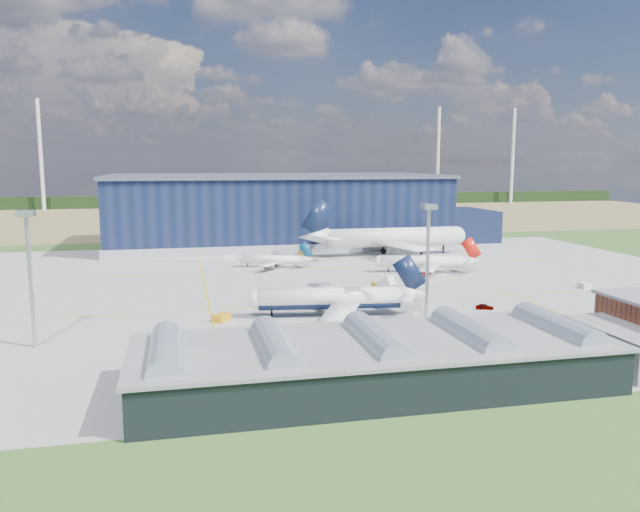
{
  "coord_description": "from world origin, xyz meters",
  "views": [
    {
      "loc": [
        -35.74,
        -139.22,
        30.83
      ],
      "look_at": [
        -1.02,
        13.67,
        7.06
      ],
      "focal_mm": 35.0,
      "sensor_mm": 36.0,
      "label": 1
    }
  ],
  "objects_px": {
    "light_mast_west": "(29,256)",
    "gse_tug_a": "(379,286)",
    "hangar": "(283,213)",
    "airliner_red": "(423,255)",
    "light_mast_center": "(428,244)",
    "gse_tug_b": "(221,318)",
    "gse_cart_b": "(229,257)",
    "airliner_widebody": "(393,227)",
    "airliner_navy": "(329,287)",
    "car_a": "(485,307)",
    "airstair": "(386,289)",
    "gse_tug_c": "(303,253)",
    "airliner_regional": "(272,255)",
    "gse_cart_a": "(585,286)",
    "car_b": "(574,329)"
  },
  "relations": [
    {
      "from": "light_mast_west",
      "to": "gse_tug_a",
      "type": "height_order",
      "value": "light_mast_west"
    },
    {
      "from": "gse_tug_a",
      "to": "hangar",
      "type": "bearing_deg",
      "value": 94.36
    },
    {
      "from": "airliner_red",
      "to": "light_mast_center",
      "type": "bearing_deg",
      "value": 85.24
    },
    {
      "from": "gse_tug_a",
      "to": "gse_tug_b",
      "type": "height_order",
      "value": "gse_tug_a"
    },
    {
      "from": "gse_tug_b",
      "to": "gse_cart_b",
      "type": "distance_m",
      "value": 78.3
    },
    {
      "from": "light_mast_center",
      "to": "airliner_widebody",
      "type": "height_order",
      "value": "light_mast_center"
    },
    {
      "from": "airliner_navy",
      "to": "car_a",
      "type": "xyz_separation_m",
      "value": [
        33.3,
        -1.53,
        -5.39
      ]
    },
    {
      "from": "airstair",
      "to": "light_mast_center",
      "type": "bearing_deg",
      "value": -112.61
    },
    {
      "from": "light_mast_west",
      "to": "airstair",
      "type": "xyz_separation_m",
      "value": [
        70.7,
        25.85,
        -13.9
      ]
    },
    {
      "from": "gse_tug_c",
      "to": "gse_cart_b",
      "type": "distance_m",
      "value": 25.08
    },
    {
      "from": "airliner_red",
      "to": "airliner_regional",
      "type": "distance_m",
      "value": 43.79
    },
    {
      "from": "airstair",
      "to": "gse_tug_a",
      "type": "bearing_deg",
      "value": 64.73
    },
    {
      "from": "airliner_widebody",
      "to": "gse_tug_a",
      "type": "xyz_separation_m",
      "value": [
        -21.84,
        -52.15,
        -8.56
      ]
    },
    {
      "from": "light_mast_west",
      "to": "light_mast_center",
      "type": "relative_size",
      "value": 1.0
    },
    {
      "from": "airliner_widebody",
      "to": "gse_tug_c",
      "type": "xyz_separation_m",
      "value": [
        -28.85,
        7.0,
        -8.61
      ]
    },
    {
      "from": "airliner_regional",
      "to": "gse_cart_a",
      "type": "bearing_deg",
      "value": 165.82
    },
    {
      "from": "gse_tug_a",
      "to": "gse_tug_c",
      "type": "relative_size",
      "value": 1.12
    },
    {
      "from": "hangar",
      "to": "gse_tug_c",
      "type": "bearing_deg",
      "value": -87.58
    },
    {
      "from": "airliner_navy",
      "to": "gse_cart_b",
      "type": "bearing_deg",
      "value": -72.22
    },
    {
      "from": "light_mast_center",
      "to": "airstair",
      "type": "relative_size",
      "value": 4.8
    },
    {
      "from": "light_mast_west",
      "to": "airliner_navy",
      "type": "height_order",
      "value": "light_mast_west"
    },
    {
      "from": "hangar",
      "to": "airliner_widebody",
      "type": "height_order",
      "value": "hangar"
    },
    {
      "from": "airliner_red",
      "to": "car_b",
      "type": "bearing_deg",
      "value": 110.0
    },
    {
      "from": "light_mast_center",
      "to": "car_b",
      "type": "xyz_separation_m",
      "value": [
        24.12,
        -11.59,
        -14.86
      ]
    },
    {
      "from": "airliner_widebody",
      "to": "gse_cart_a",
      "type": "bearing_deg",
      "value": -65.4
    },
    {
      "from": "hangar",
      "to": "airliner_red",
      "type": "xyz_separation_m",
      "value": [
        27.48,
        -72.8,
        -6.67
      ]
    },
    {
      "from": "airliner_navy",
      "to": "car_b",
      "type": "relative_size",
      "value": 10.6
    },
    {
      "from": "airliner_regional",
      "to": "gse_cart_a",
      "type": "relative_size",
      "value": 7.0
    },
    {
      "from": "gse_tug_b",
      "to": "airliner_navy",
      "type": "bearing_deg",
      "value": 38.33
    },
    {
      "from": "airstair",
      "to": "car_b",
      "type": "xyz_separation_m",
      "value": [
        23.42,
        -37.44,
        -0.96
      ]
    },
    {
      "from": "airliner_navy",
      "to": "gse_tug_a",
      "type": "relative_size",
      "value": 9.12
    },
    {
      "from": "airliner_red",
      "to": "gse_cart_b",
      "type": "height_order",
      "value": "airliner_red"
    },
    {
      "from": "airliner_red",
      "to": "gse_cart_a",
      "type": "distance_m",
      "value": 42.54
    },
    {
      "from": "light_mast_center",
      "to": "gse_cart_a",
      "type": "distance_m",
      "value": 57.68
    },
    {
      "from": "airliner_widebody",
      "to": "airstair",
      "type": "distance_m",
      "value": 63.72
    },
    {
      "from": "gse_tug_b",
      "to": "gse_cart_a",
      "type": "relative_size",
      "value": 1.02
    },
    {
      "from": "hangar",
      "to": "car_b",
      "type": "bearing_deg",
      "value": -77.07
    },
    {
      "from": "car_a",
      "to": "airliner_navy",
      "type": "bearing_deg",
      "value": 109.06
    },
    {
      "from": "airliner_widebody",
      "to": "airstair",
      "type": "bearing_deg",
      "value": -110.22
    },
    {
      "from": "light_mast_west",
      "to": "airliner_widebody",
      "type": "relative_size",
      "value": 0.4
    },
    {
      "from": "hangar",
      "to": "gse_tug_a",
      "type": "bearing_deg",
      "value": -84.78
    },
    {
      "from": "light_mast_center",
      "to": "airliner_widebody",
      "type": "relative_size",
      "value": 0.4
    },
    {
      "from": "light_mast_center",
      "to": "gse_tug_c",
      "type": "xyz_separation_m",
      "value": [
        -5.8,
        92.0,
        -14.64
      ]
    },
    {
      "from": "gse_tug_b",
      "to": "gse_tug_a",
      "type": "bearing_deg",
      "value": 70.23
    },
    {
      "from": "airliner_navy",
      "to": "car_b",
      "type": "height_order",
      "value": "airliner_navy"
    },
    {
      "from": "airliner_navy",
      "to": "airliner_widebody",
      "type": "bearing_deg",
      "value": -109.96
    },
    {
      "from": "light_mast_west",
      "to": "airliner_navy",
      "type": "bearing_deg",
      "value": 10.1
    },
    {
      "from": "gse_cart_b",
      "to": "car_b",
      "type": "height_order",
      "value": "gse_cart_b"
    },
    {
      "from": "light_mast_center",
      "to": "airstair",
      "type": "xyz_separation_m",
      "value": [
        0.7,
        25.85,
        -13.9
      ]
    },
    {
      "from": "gse_tug_c",
      "to": "car_b",
      "type": "relative_size",
      "value": 1.04
    }
  ]
}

